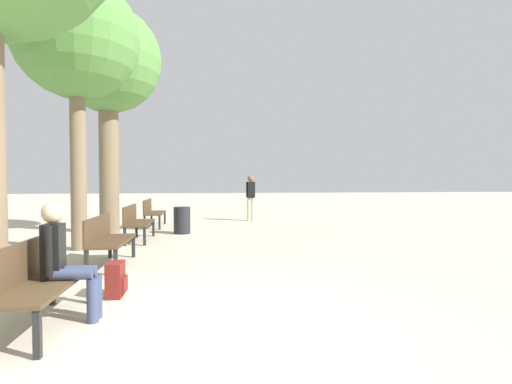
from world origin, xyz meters
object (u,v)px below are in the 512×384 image
Objects in this scene: tree_row_2 at (108,64)px; person_seated at (65,258)px; bench_row_0 at (35,278)px; pedestrian_near at (251,195)px; bench_row_3 at (152,211)px; trash_bin at (182,220)px; bench_row_2 at (136,220)px; bench_row_1 at (107,237)px; tree_row_1 at (77,40)px; backpack at (116,280)px.

person_seated is (1.24, -7.27, -4.08)m from tree_row_2.
pedestrian_near is at bearing 71.89° from bench_row_0.
person_seated reaches higher than bench_row_3.
trash_bin is (0.81, 6.90, -0.31)m from person_seated.
pedestrian_near reaches higher than person_seated.
bench_row_2 is at bearing -131.73° from trash_bin.
person_seated is (0.24, -5.71, 0.17)m from bench_row_2.
bench_row_3 is 0.25× the size of tree_row_2.
bench_row_3 is 3.68m from pedestrian_near.
bench_row_3 is 2.17× the size of trash_bin.
bench_row_0 is 10.79m from pedestrian_near.
tree_row_1 is at bearing 119.46° from bench_row_1.
backpack is (0.57, 1.02, -0.29)m from bench_row_0.
person_seated is (0.24, 0.15, 0.17)m from bench_row_0.
backpack is (0.33, 0.88, -0.47)m from person_seated.
trash_bin is at bearing 48.78° from tree_row_1.
bench_row_3 is at bearing -156.49° from pedestrian_near.
tree_row_1 is at bearing -131.22° from trash_bin.
backpack is at bearing -73.26° from bench_row_1.
bench_row_2 is 5.72m from person_seated.
backpack is 6.04m from trash_bin.
bench_row_3 is 2.05m from trash_bin.
person_seated is 0.77× the size of pedestrian_near.
person_seated is 6.95m from trash_bin.
bench_row_3 is 4.58m from tree_row_2.
backpack is (1.57, -3.68, -4.29)m from tree_row_1.
bench_row_0 and bench_row_3 have the same top height.
bench_row_3 is at bearing 53.99° from tree_row_2.
tree_row_1 reaches higher than bench_row_2.
bench_row_3 is 8.65m from person_seated.
bench_row_1 is 2.80m from person_seated.
bench_row_0 reaches higher than backpack.
bench_row_1 is 3.61× the size of backpack.
bench_row_3 reaches higher than trash_bin.
backpack is at bearing 60.68° from bench_row_0.
bench_row_1 is 2.17× the size of trash_bin.
bench_row_2 is at bearing -57.29° from tree_row_2.
tree_row_2 is at bearing 103.82° from backpack.
backpack is (0.57, -4.84, -0.29)m from bench_row_2.
tree_row_2 is 8.51× the size of trash_bin.
person_seated is at bearing -107.11° from pedestrian_near.
trash_bin is (1.05, 4.11, -0.14)m from bench_row_1.
person_seated is at bearing -96.73° from trash_bin.
tree_row_2 reaches higher than tree_row_1.
bench_row_0 and bench_row_2 have the same top height.
pedestrian_near is at bearing 23.51° from bench_row_3.
person_seated is (0.24, -2.78, 0.17)m from bench_row_1.
bench_row_3 is at bearing 94.23° from backpack.
trash_bin is (-2.30, -3.20, -0.58)m from pedestrian_near.
bench_row_0 is 3.61× the size of backpack.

